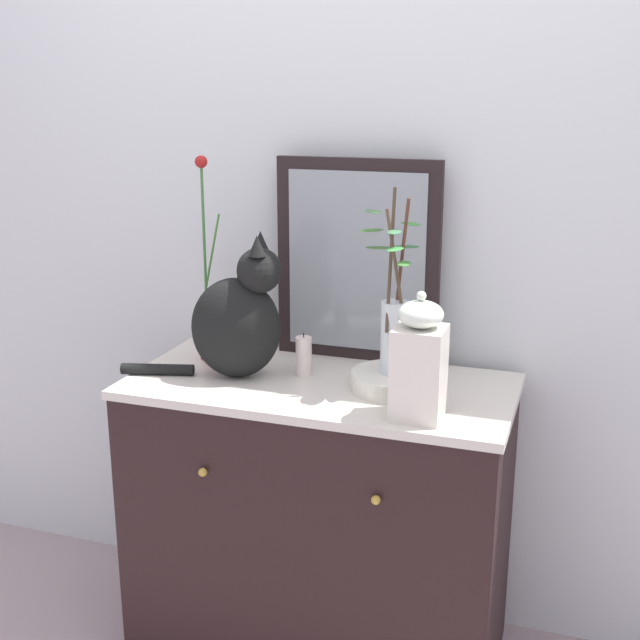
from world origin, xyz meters
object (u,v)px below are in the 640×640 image
(sideboard, at_px, (320,520))
(mirror_leaning, at_px, (357,261))
(jar_lidded_porcelain, at_px, (419,362))
(candle_pillar, at_px, (304,356))
(vase_glass_clear, at_px, (394,324))
(bowl_porcelain, at_px, (393,381))
(cat_sitting, at_px, (238,319))
(vase_slim_green, at_px, (207,309))

(sideboard, xyz_separation_m, mirror_leaning, (0.03, 0.24, 0.73))
(jar_lidded_porcelain, relative_size, candle_pillar, 2.61)
(vase_glass_clear, distance_m, candle_pillar, 0.30)
(mirror_leaning, distance_m, jar_lidded_porcelain, 0.51)
(candle_pillar, bearing_deg, bowl_porcelain, -7.16)
(vase_glass_clear, bearing_deg, cat_sitting, -174.95)
(vase_slim_green, bearing_deg, sideboard, -12.67)
(mirror_leaning, bearing_deg, sideboard, -98.14)
(sideboard, bearing_deg, mirror_leaning, 81.86)
(vase_slim_green, bearing_deg, cat_sitting, -36.89)
(sideboard, distance_m, cat_sitting, 0.64)
(candle_pillar, bearing_deg, mirror_leaning, 63.53)
(bowl_porcelain, height_order, jar_lidded_porcelain, jar_lidded_porcelain)
(cat_sitting, bearing_deg, bowl_porcelain, 5.04)
(cat_sitting, bearing_deg, vase_slim_green, 143.11)
(cat_sitting, height_order, vase_glass_clear, vase_glass_clear)
(mirror_leaning, relative_size, candle_pillar, 4.83)
(cat_sitting, bearing_deg, candle_pillar, 23.55)
(cat_sitting, relative_size, vase_glass_clear, 0.95)
(mirror_leaning, distance_m, candle_pillar, 0.33)
(sideboard, height_order, cat_sitting, cat_sitting)
(bowl_porcelain, relative_size, jar_lidded_porcelain, 0.72)
(mirror_leaning, relative_size, jar_lidded_porcelain, 1.85)
(cat_sitting, height_order, jar_lidded_porcelain, cat_sitting)
(candle_pillar, bearing_deg, vase_glass_clear, -7.20)
(sideboard, relative_size, vase_glass_clear, 2.17)
(cat_sitting, xyz_separation_m, vase_slim_green, (-0.16, 0.12, -0.01))
(vase_slim_green, bearing_deg, mirror_leaning, 19.82)
(sideboard, distance_m, bowl_porcelain, 0.50)
(cat_sitting, xyz_separation_m, bowl_porcelain, (0.44, 0.04, -0.15))
(bowl_porcelain, height_order, vase_glass_clear, vase_glass_clear)
(bowl_porcelain, bearing_deg, sideboard, -177.69)
(jar_lidded_porcelain, height_order, candle_pillar, jar_lidded_porcelain)
(sideboard, bearing_deg, cat_sitting, -172.51)
(candle_pillar, bearing_deg, cat_sitting, -156.45)
(vase_glass_clear, height_order, jar_lidded_porcelain, vase_glass_clear)
(mirror_leaning, bearing_deg, cat_sitting, -134.54)
(vase_slim_green, bearing_deg, jar_lidded_porcelain, -19.61)
(sideboard, distance_m, mirror_leaning, 0.77)
(sideboard, height_order, vase_glass_clear, vase_glass_clear)
(sideboard, distance_m, jar_lidded_porcelain, 0.67)
(vase_slim_green, xyz_separation_m, bowl_porcelain, (0.59, -0.08, -0.13))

